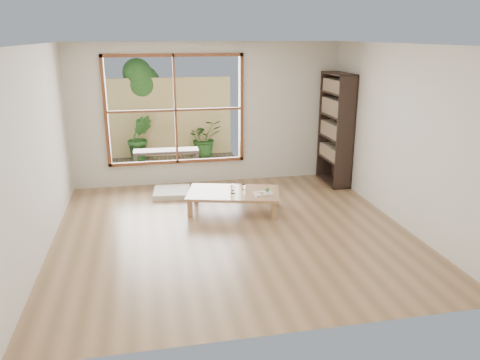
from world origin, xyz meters
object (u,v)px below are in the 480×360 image
object	(u,v)px
food_tray	(264,192)
garden_bench	(166,153)
bookshelf	(336,129)
low_table	(233,194)

from	to	relation	value
food_tray	garden_bench	xyz separation A→B (m)	(-1.39, 2.73, 0.05)
food_tray	bookshelf	bearing A→B (deg)	36.38
food_tray	garden_bench	bearing A→B (deg)	116.10
low_table	food_tray	distance (m)	0.50
low_table	food_tray	bearing A→B (deg)	-8.03
bookshelf	garden_bench	bearing A→B (deg)	154.92
food_tray	garden_bench	world-z (taller)	garden_bench
bookshelf	food_tray	bearing A→B (deg)	-142.72
garden_bench	low_table	bearing A→B (deg)	-68.44
bookshelf	low_table	bearing A→B (deg)	-153.05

